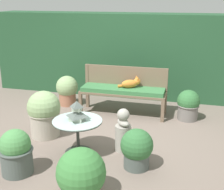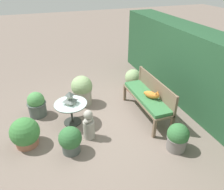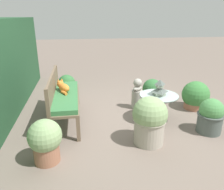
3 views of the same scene
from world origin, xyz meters
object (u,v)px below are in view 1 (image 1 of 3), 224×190
at_px(potted_plant_bench_right, 44,113).
at_px(potted_plant_bench_left, 16,152).
at_px(potted_plant_table_near, 137,149).
at_px(garden_bust, 123,132).
at_px(patio_table, 78,127).
at_px(pagoda_birdhouse, 77,112).
at_px(potted_plant_patio_mid, 67,90).
at_px(garden_bench, 123,92).
at_px(potted_plant_path_edge, 81,176).
at_px(potted_plant_hedge_corner, 188,105).
at_px(cat, 131,83).

bearing_deg(potted_plant_bench_right, potted_plant_bench_left, -81.88).
xyz_separation_m(potted_plant_bench_right, potted_plant_table_near, (1.61, -0.59, -0.11)).
xyz_separation_m(garden_bust, potted_plant_table_near, (0.28, -0.42, -0.02)).
bearing_deg(patio_table, potted_plant_table_near, -11.69).
bearing_deg(potted_plant_table_near, patio_table, 168.31).
bearing_deg(potted_plant_bench_left, potted_plant_bench_right, 98.12).
xyz_separation_m(pagoda_birdhouse, potted_plant_patio_mid, (-0.96, 1.91, -0.31)).
bearing_deg(garden_bench, potted_plant_patio_mid, 169.70).
bearing_deg(potted_plant_path_edge, pagoda_birdhouse, 112.85).
relative_size(garden_bust, potted_plant_path_edge, 1.10).
bearing_deg(potted_plant_patio_mid, potted_plant_hedge_corner, -4.39).
bearing_deg(patio_table, potted_plant_bench_right, 150.69).
xyz_separation_m(garden_bench, cat, (0.14, 0.04, 0.16)).
height_order(potted_plant_table_near, potted_plant_bench_left, potted_plant_bench_left).
distance_m(garden_bench, potted_plant_bench_left, 2.54).
bearing_deg(potted_plant_path_edge, potted_plant_bench_left, 164.87).
relative_size(patio_table, garden_bust, 1.09).
bearing_deg(garden_bench, potted_plant_hedge_corner, 1.68).
xyz_separation_m(cat, potted_plant_hedge_corner, (1.07, -0.01, -0.33)).
xyz_separation_m(garden_bench, potted_plant_path_edge, (0.14, -2.65, -0.18)).
distance_m(patio_table, potted_plant_bench_left, 0.91).
bearing_deg(potted_plant_patio_mid, potted_plant_bench_left, -81.37).
xyz_separation_m(cat, potted_plant_table_near, (0.48, -1.91, -0.34)).
bearing_deg(potted_plant_bench_right, potted_plant_patio_mid, 99.00).
xyz_separation_m(potted_plant_path_edge, potted_plant_patio_mid, (-1.37, 2.88, 0.05)).
bearing_deg(potted_plant_patio_mid, pagoda_birdhouse, -63.26).
height_order(potted_plant_bench_right, potted_plant_path_edge, potted_plant_bench_right).
xyz_separation_m(cat, garden_bust, (0.20, -1.49, -0.32)).
relative_size(pagoda_birdhouse, potted_plant_bench_right, 0.38).
distance_m(patio_table, potted_plant_hedge_corner, 2.28).
bearing_deg(patio_table, garden_bench, 80.89).
bearing_deg(garden_bust, potted_plant_path_edge, -49.14).
xyz_separation_m(pagoda_birdhouse, garden_bust, (0.61, 0.24, -0.33)).
relative_size(potted_plant_hedge_corner, potted_plant_bench_left, 0.94).
bearing_deg(potted_plant_hedge_corner, garden_bench, -178.32).
bearing_deg(potted_plant_bench_left, potted_plant_hedge_corner, 49.78).
bearing_deg(patio_table, potted_plant_patio_mid, 116.74).
xyz_separation_m(potted_plant_bench_right, potted_plant_hedge_corner, (2.21, 1.31, -0.11)).
height_order(pagoda_birdhouse, potted_plant_bench_left, pagoda_birdhouse).
bearing_deg(potted_plant_bench_left, potted_plant_path_edge, -15.13).
bearing_deg(garden_bust, potted_plant_bench_right, -136.91).
height_order(patio_table, pagoda_birdhouse, pagoda_birdhouse).
bearing_deg(potted_plant_hedge_corner, garden_bust, -120.56).
xyz_separation_m(patio_table, potted_plant_hedge_corner, (1.49, 1.72, -0.12)).
bearing_deg(garden_bust, pagoda_birdhouse, -108.49).
distance_m(garden_bench, garden_bust, 1.50).
height_order(cat, patio_table, cat).
height_order(potted_plant_path_edge, potted_plant_hedge_corner, potted_plant_path_edge).
xyz_separation_m(garden_bust, potted_plant_hedge_corner, (0.88, 1.49, -0.01)).
height_order(garden_bench, cat, cat).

